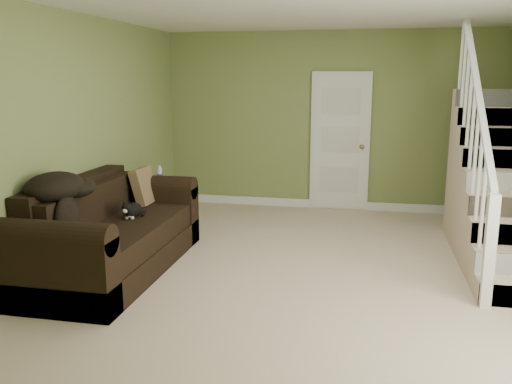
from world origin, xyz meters
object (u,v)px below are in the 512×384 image
at_px(sofa, 110,237).
at_px(side_table, 157,203).
at_px(cat, 132,210).
at_px(banana, 90,237).

bearing_deg(sofa, side_table, 96.95).
relative_size(cat, banana, 2.27).
xyz_separation_m(sofa, cat, (0.15, 0.22, 0.23)).
bearing_deg(banana, side_table, 77.55).
distance_m(sofa, side_table, 1.79).
bearing_deg(sofa, cat, 56.28).
bearing_deg(sofa, banana, -79.12).
relative_size(sofa, side_table, 2.97).
bearing_deg(side_table, cat, -76.77).
distance_m(cat, banana, 0.82).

